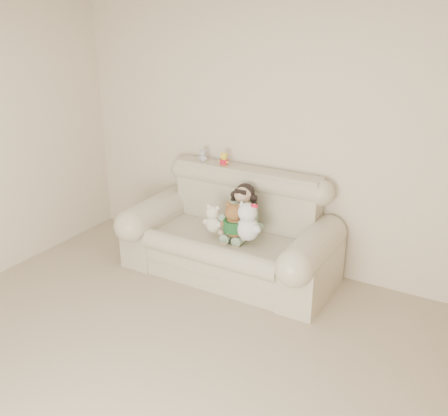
# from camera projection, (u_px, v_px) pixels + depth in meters

# --- Properties ---
(floor) EXTENTS (5.00, 5.00, 0.00)m
(floor) POSITION_uv_depth(u_px,v_px,m) (114.00, 403.00, 3.52)
(floor) COLOR tan
(floor) RESTS_ON ground
(wall_back) EXTENTS (4.50, 0.00, 4.50)m
(wall_back) POSITION_uv_depth(u_px,v_px,m) (274.00, 141.00, 5.05)
(wall_back) COLOR beige
(wall_back) RESTS_ON ground
(sofa) EXTENTS (2.10, 0.95, 1.03)m
(sofa) POSITION_uv_depth(u_px,v_px,m) (229.00, 227.00, 5.04)
(sofa) COLOR #BDB299
(sofa) RESTS_ON floor
(seated_child) EXTENTS (0.34, 0.41, 0.54)m
(seated_child) POSITION_uv_depth(u_px,v_px,m) (243.00, 210.00, 4.99)
(seated_child) COLOR #2E7439
(seated_child) RESTS_ON sofa
(brown_teddy) EXTENTS (0.30, 0.27, 0.40)m
(brown_teddy) POSITION_uv_depth(u_px,v_px,m) (234.00, 217.00, 4.80)
(brown_teddy) COLOR brown
(brown_teddy) RESTS_ON sofa
(white_cat) EXTENTS (0.29, 0.22, 0.45)m
(white_cat) POSITION_uv_depth(u_px,v_px,m) (248.00, 217.00, 4.73)
(white_cat) COLOR white
(white_cat) RESTS_ON sofa
(cream_teddy) EXTENTS (0.25, 0.22, 0.33)m
(cream_teddy) POSITION_uv_depth(u_px,v_px,m) (213.00, 216.00, 4.91)
(cream_teddy) COLOR #EFE5CF
(cream_teddy) RESTS_ON sofa
(yellow_mini_bear) EXTENTS (0.12, 0.10, 0.17)m
(yellow_mini_bear) POSITION_uv_depth(u_px,v_px,m) (224.00, 158.00, 5.22)
(yellow_mini_bear) COLOR yellow
(yellow_mini_bear) RESTS_ON sofa
(grey_mini_plush) EXTENTS (0.13, 0.12, 0.17)m
(grey_mini_plush) POSITION_uv_depth(u_px,v_px,m) (203.00, 155.00, 5.35)
(grey_mini_plush) COLOR silver
(grey_mini_plush) RESTS_ON sofa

